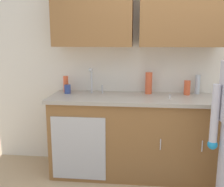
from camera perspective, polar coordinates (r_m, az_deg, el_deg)
name	(u,v)px	position (r m, az deg, el deg)	size (l,w,h in m)	color
kitchen_wall_with_uppers	(170,49)	(3.24, 12.65, 9.59)	(4.80, 0.44, 2.70)	silver
counter_cabinet	(134,137)	(3.13, 4.77, -9.46)	(1.90, 0.62, 0.90)	brown
countertop	(135,98)	(3.00, 4.97, -1.03)	(1.96, 0.66, 0.04)	#A8A093
sink	(93,97)	(3.05, -4.20, -0.69)	(0.50, 0.36, 0.35)	#B7BABF
bottle_soap	(187,88)	(3.19, 16.14, 1.24)	(0.07, 0.07, 0.17)	#E05933
bottle_cleaner_spray	(66,84)	(3.27, -10.08, 2.04)	(0.06, 0.06, 0.20)	#E05933
bottle_water_short	(149,83)	(3.15, 8.05, 2.28)	(0.08, 0.08, 0.26)	#E05933
bottle_dish_liquid	(197,84)	(3.28, 18.23, 1.91)	(0.06, 0.06, 0.23)	silver
cup_by_sink	(68,89)	(3.19, -9.72, 0.95)	(0.08, 0.08, 0.11)	#33478C
knife_on_counter	(170,96)	(3.04, 12.61, -0.63)	(0.24, 0.02, 0.01)	silver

